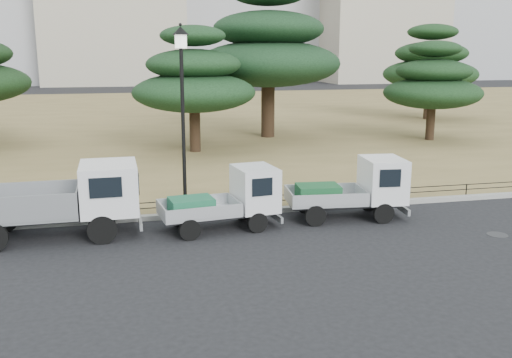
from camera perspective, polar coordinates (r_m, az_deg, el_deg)
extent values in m
plane|color=black|center=(16.44, 1.57, -5.92)|extent=(220.00, 220.00, 0.00)
cube|color=olive|center=(46.14, -8.03, 6.10)|extent=(120.00, 56.00, 0.15)
cube|color=gray|center=(18.83, -0.41, -3.24)|extent=(120.00, 0.25, 0.16)
cylinder|color=black|center=(16.38, -15.13, -4.92)|extent=(0.82, 0.18, 0.82)
cylinder|color=black|center=(18.10, -15.06, -3.26)|extent=(0.82, 0.18, 0.82)
cylinder|color=black|center=(18.39, -23.90, -3.68)|extent=(0.82, 0.18, 0.82)
cube|color=#2D2D30|center=(17.27, -19.69, -3.59)|extent=(4.59, 1.06, 0.14)
cube|color=gray|center=(17.26, -22.51, -2.21)|extent=(3.21, 1.85, 0.80)
cube|color=silver|center=(16.98, -14.48, -0.81)|extent=(1.63, 1.98, 1.40)
cylinder|color=black|center=(16.84, 0.14, -4.36)|extent=(0.63, 0.24, 0.61)
cylinder|color=black|center=(18.05, -1.37, -3.19)|extent=(0.63, 0.24, 0.61)
cylinder|color=black|center=(16.26, -6.63, -5.07)|extent=(0.63, 0.24, 0.61)
cylinder|color=black|center=(17.52, -7.71, -3.80)|extent=(0.63, 0.24, 0.61)
cube|color=#2D2D30|center=(17.11, -3.77, -3.62)|extent=(3.37, 1.18, 0.14)
cube|color=#ABADB2|center=(16.88, -5.73, -2.91)|extent=(2.44, 1.68, 0.41)
cube|color=silver|center=(17.27, -0.11, -0.92)|extent=(1.33, 1.65, 1.32)
cube|color=#1C6343|center=(16.80, -6.48, -2.64)|extent=(1.36, 1.06, 0.45)
cylinder|color=black|center=(18.15, 12.64, -3.36)|extent=(0.66, 0.23, 0.65)
cylinder|color=black|center=(19.45, 11.21, -2.21)|extent=(0.66, 0.23, 0.65)
cylinder|color=black|center=(17.53, 5.97, -3.68)|extent=(0.66, 0.23, 0.65)
cylinder|color=black|center=(18.88, 4.97, -2.47)|extent=(0.66, 0.23, 0.65)
cube|color=#2D2D30|center=(18.44, 8.84, -2.45)|extent=(3.55, 1.13, 0.15)
cube|color=#A8ABAF|center=(18.20, 6.96, -1.65)|extent=(2.54, 1.70, 0.43)
cube|color=silver|center=(18.64, 12.55, -0.03)|extent=(1.36, 1.71, 1.37)
cube|color=#17512A|center=(18.12, 6.23, -1.34)|extent=(1.41, 1.08, 0.48)
cylinder|color=black|center=(18.74, -7.07, -2.93)|extent=(0.44, 0.44, 0.16)
cylinder|color=black|center=(18.23, -7.29, 4.93)|extent=(0.12, 0.12, 5.01)
cylinder|color=white|center=(18.07, -7.53, 13.47)|extent=(0.40, 0.40, 0.40)
cone|color=black|center=(18.08, -7.56, 14.50)|extent=(0.52, 0.52, 0.25)
cylinder|color=black|center=(18.90, -0.51, -2.33)|extent=(38.00, 0.03, 0.03)
cylinder|color=black|center=(18.85, -0.51, -1.80)|extent=(38.00, 0.03, 0.03)
cylinder|color=black|center=(18.90, -0.51, -2.33)|extent=(0.04, 0.04, 0.40)
cube|color=#134394|center=(19.18, -22.20, -2.67)|extent=(1.69, 1.49, 0.65)
cube|color=#134394|center=(18.89, -21.54, -1.37)|extent=(0.82, 0.77, 0.28)
cylinder|color=#2D2D30|center=(18.13, 22.99, -5.15)|extent=(0.60, 0.60, 0.01)
cylinder|color=black|center=(29.67, -6.13, 5.14)|extent=(0.56, 0.56, 2.49)
ellipsoid|color=#17341A|center=(29.49, -6.21, 8.61)|extent=(6.27, 6.27, 2.01)
ellipsoid|color=#17341A|center=(29.42, -6.28, 11.33)|extent=(4.79, 4.79, 1.53)
ellipsoid|color=#17341A|center=(29.43, -6.34, 14.06)|extent=(3.31, 3.31, 1.06)
cylinder|color=black|center=(34.65, 1.20, 7.18)|extent=(0.80, 0.80, 3.57)
ellipsoid|color=#16311A|center=(34.50, 1.22, 11.46)|extent=(8.58, 8.58, 2.75)
ellipsoid|color=#16311A|center=(34.52, 1.23, 14.79)|extent=(6.55, 6.55, 2.10)
cylinder|color=black|center=(35.04, 17.05, 5.59)|extent=(0.50, 0.50, 2.22)
ellipsoid|color=black|center=(34.90, 17.23, 8.21)|extent=(5.65, 5.65, 1.81)
ellipsoid|color=black|center=(34.84, 17.36, 10.26)|extent=(4.31, 4.31, 1.38)
ellipsoid|color=black|center=(34.82, 17.50, 12.32)|extent=(2.98, 2.98, 0.95)
cylinder|color=black|center=(45.94, 16.84, 7.49)|extent=(0.62, 0.62, 2.77)
ellipsoid|color=#163116|center=(45.82, 17.00, 9.99)|extent=(7.07, 7.07, 2.26)
ellipsoid|color=#163116|center=(45.79, 17.13, 11.93)|extent=(5.40, 5.40, 1.73)
ellipsoid|color=#163116|center=(45.81, 17.26, 13.87)|extent=(3.73, 3.73, 1.19)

